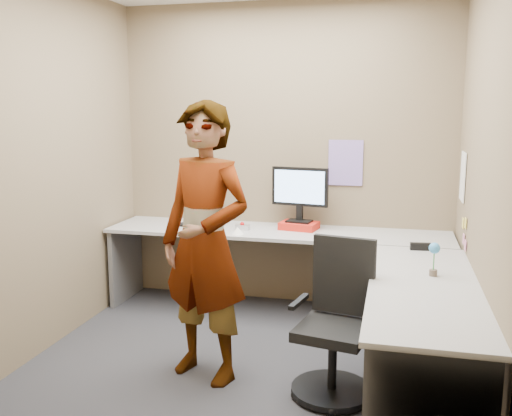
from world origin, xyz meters
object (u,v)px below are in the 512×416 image
(office_chair, at_px, (336,333))
(desk, at_px, (317,268))
(person, at_px, (205,243))
(monitor, at_px, (300,190))

(office_chair, bearing_deg, desk, 117.83)
(person, bearing_deg, office_chair, 17.41)
(monitor, height_order, office_chair, monitor)
(person, bearing_deg, monitor, 94.54)
(monitor, distance_m, person, 1.49)
(person, bearing_deg, desk, 68.25)
(office_chair, bearing_deg, person, -170.54)
(desk, distance_m, office_chair, 0.81)
(desk, xyz_separation_m, person, (-0.64, -0.73, 0.32))
(monitor, bearing_deg, office_chair, -62.59)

